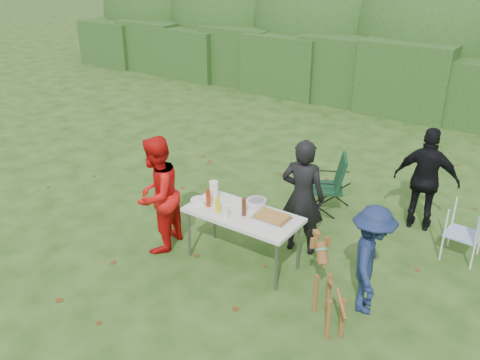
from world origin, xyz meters
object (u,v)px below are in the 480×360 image
Objects in this scene: person_red_jacket at (157,195)px; lawn_chair at (463,232)px; person_black_puffy at (426,180)px; mustard_bottle at (218,206)px; dog at (330,292)px; paper_towel_roll at (214,190)px; child at (371,260)px; camping_chair at (325,184)px; folding_table at (243,217)px; beer_bottle at (244,207)px; person_cook at (303,197)px; ketchup_bottle at (208,199)px.

person_red_jacket is 2.09× the size of lawn_chair.
person_black_puffy is 3.11m from mustard_bottle.
dog is 2.40m from lawn_chair.
lawn_chair is (3.52, 2.11, -0.42)m from person_red_jacket.
dog is 2.13m from paper_towel_roll.
camping_chair is at bearing 19.01° from child.
child is (0.05, -2.24, -0.12)m from person_black_puffy.
child is at bearing 83.67° from person_black_puffy.
child is at bearing 84.66° from person_red_jacket.
folding_table is 0.96× the size of person_black_puffy.
dog is 1.55m from beer_bottle.
paper_towel_roll is (-0.27, 0.27, 0.03)m from mustard_bottle.
mustard_bottle is at bearing 39.86° from lawn_chair.
person_cook is 0.87m from beer_bottle.
person_black_puffy reaches higher than camping_chair.
ketchup_bottle reaches higher than mustard_bottle.
person_red_jacket is 2.67m from camping_chair.
person_cook is at bearing 39.96° from ketchup_bottle.
camping_chair is at bearing 0.24° from lawn_chair.
lawn_chair is at bearing 36.34° from mustard_bottle.
person_cook is 1.41m from child.
child reaches higher than lawn_chair.
person_black_puffy reaches higher than beer_bottle.
folding_table is 0.52m from ketchup_bottle.
person_cook reaches higher than folding_table.
lawn_chair is 3.37m from paper_towel_roll.
person_red_jacket is (-1.64, -1.05, 0.00)m from person_cook.
lawn_chair is at bearing 37.96° from beer_bottle.
person_black_puffy is 3.19m from ketchup_bottle.
mustard_bottle is (-1.93, -2.44, 0.06)m from person_black_puffy.
camping_chair reaches higher than ketchup_bottle.
person_red_jacket is (-1.16, -0.34, 0.13)m from folding_table.
paper_towel_roll reaches higher than folding_table.
ketchup_bottle is (-0.48, -0.10, 0.16)m from folding_table.
beer_bottle is (-0.44, -0.74, 0.05)m from person_cook.
mustard_bottle is at bearing -45.53° from paper_towel_roll.
camping_chair is 1.24× the size of lawn_chair.
mustard_bottle is (-0.75, -0.87, 0.03)m from person_cook.
ketchup_bottle reaches higher than dog.
person_red_jacket is at bearing -160.14° from ketchup_bottle.
camping_chair is (-0.22, 1.18, -0.33)m from person_cook.
person_black_puffy is 1.74× the size of dog.
beer_bottle reaches higher than folding_table.
lawn_chair is (0.69, -0.50, -0.39)m from person_black_puffy.
ketchup_bottle is at bearing 42.08° from camping_chair.
dog reaches higher than folding_table.
lawn_chair reaches higher than folding_table.
person_red_jacket is 0.77m from paper_towel_roll.
lawn_chair is 2.97m from beer_bottle.
person_cook reaches higher than lawn_chair.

